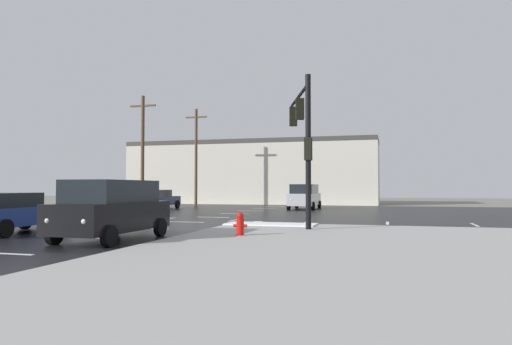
{
  "coord_description": "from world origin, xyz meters",
  "views": [
    {
      "loc": [
        10.05,
        -24.49,
        1.81
      ],
      "look_at": [
        0.69,
        8.93,
        2.89
      ],
      "focal_mm": 33.19,
      "sensor_mm": 36.0,
      "label": 1
    }
  ],
  "objects_px": {
    "suv_black": "(112,209)",
    "sedan_blue": "(13,212)",
    "sedan_navy": "(159,199)",
    "utility_pole_distant": "(196,155)",
    "suv_silver": "(304,196)",
    "traffic_signal_mast": "(303,130)",
    "fire_hydrant": "(240,224)",
    "utility_pole_far": "(143,150)"
  },
  "relations": [
    {
      "from": "suv_black",
      "to": "utility_pole_far",
      "type": "bearing_deg",
      "value": -153.23
    },
    {
      "from": "sedan_navy",
      "to": "sedan_blue",
      "type": "height_order",
      "value": "same"
    },
    {
      "from": "traffic_signal_mast",
      "to": "suv_black",
      "type": "bearing_deg",
      "value": 118.13
    },
    {
      "from": "suv_silver",
      "to": "utility_pole_far",
      "type": "height_order",
      "value": "utility_pole_far"
    },
    {
      "from": "sedan_blue",
      "to": "utility_pole_distant",
      "type": "relative_size",
      "value": 0.48
    },
    {
      "from": "sedan_navy",
      "to": "suv_silver",
      "type": "relative_size",
      "value": 0.94
    },
    {
      "from": "fire_hydrant",
      "to": "utility_pole_far",
      "type": "relative_size",
      "value": 0.09
    },
    {
      "from": "traffic_signal_mast",
      "to": "fire_hydrant",
      "type": "xyz_separation_m",
      "value": [
        -1.46,
        -4.29,
        -3.72
      ]
    },
    {
      "from": "suv_silver",
      "to": "traffic_signal_mast",
      "type": "bearing_deg",
      "value": 10.22
    },
    {
      "from": "suv_silver",
      "to": "utility_pole_distant",
      "type": "relative_size",
      "value": 0.51
    },
    {
      "from": "suv_silver",
      "to": "fire_hydrant",
      "type": "bearing_deg",
      "value": 4.75
    },
    {
      "from": "suv_silver",
      "to": "utility_pole_distant",
      "type": "distance_m",
      "value": 12.93
    },
    {
      "from": "suv_black",
      "to": "sedan_blue",
      "type": "xyz_separation_m",
      "value": [
        -4.98,
        0.98,
        -0.24
      ]
    },
    {
      "from": "traffic_signal_mast",
      "to": "sedan_navy",
      "type": "bearing_deg",
      "value": 24.92
    },
    {
      "from": "traffic_signal_mast",
      "to": "utility_pole_distant",
      "type": "bearing_deg",
      "value": 13.83
    },
    {
      "from": "traffic_signal_mast",
      "to": "suv_silver",
      "type": "distance_m",
      "value": 18.87
    },
    {
      "from": "suv_silver",
      "to": "utility_pole_distant",
      "type": "xyz_separation_m",
      "value": [
        -11.48,
        4.5,
        3.87
      ]
    },
    {
      "from": "traffic_signal_mast",
      "to": "utility_pole_far",
      "type": "bearing_deg",
      "value": 29.58
    },
    {
      "from": "traffic_signal_mast",
      "to": "sedan_blue",
      "type": "distance_m",
      "value": 12.09
    },
    {
      "from": "suv_silver",
      "to": "utility_pole_far",
      "type": "distance_m",
      "value": 13.55
    },
    {
      "from": "suv_black",
      "to": "utility_pole_distant",
      "type": "relative_size",
      "value": 0.51
    },
    {
      "from": "sedan_navy",
      "to": "suv_silver",
      "type": "distance_m",
      "value": 12.0
    },
    {
      "from": "utility_pole_far",
      "to": "utility_pole_distant",
      "type": "relative_size",
      "value": 0.96
    },
    {
      "from": "sedan_navy",
      "to": "utility_pole_distant",
      "type": "relative_size",
      "value": 0.48
    },
    {
      "from": "suv_silver",
      "to": "suv_black",
      "type": "bearing_deg",
      "value": -5.09
    },
    {
      "from": "sedan_navy",
      "to": "utility_pole_distant",
      "type": "distance_m",
      "value": 8.45
    },
    {
      "from": "sedan_navy",
      "to": "sedan_blue",
      "type": "distance_m",
      "value": 20.8
    },
    {
      "from": "utility_pole_far",
      "to": "suv_black",
      "type": "bearing_deg",
      "value": -63.46
    },
    {
      "from": "sedan_blue",
      "to": "utility_pole_far",
      "type": "height_order",
      "value": "utility_pole_far"
    },
    {
      "from": "fire_hydrant",
      "to": "sedan_navy",
      "type": "xyz_separation_m",
      "value": [
        -13.28,
        19.75,
        0.32
      ]
    },
    {
      "from": "traffic_signal_mast",
      "to": "suv_silver",
      "type": "relative_size",
      "value": 1.28
    },
    {
      "from": "suv_silver",
      "to": "utility_pole_far",
      "type": "xyz_separation_m",
      "value": [
        -12.14,
        -4.76,
        3.67
      ]
    },
    {
      "from": "sedan_navy",
      "to": "traffic_signal_mast",
      "type": "bearing_deg",
      "value": -138.28
    },
    {
      "from": "suv_silver",
      "to": "sedan_blue",
      "type": "relative_size",
      "value": 1.06
    },
    {
      "from": "suv_black",
      "to": "sedan_blue",
      "type": "bearing_deg",
      "value": -100.93
    },
    {
      "from": "suv_black",
      "to": "sedan_blue",
      "type": "relative_size",
      "value": 1.06
    },
    {
      "from": "sedan_blue",
      "to": "utility_pole_far",
      "type": "xyz_separation_m",
      "value": [
        -4.74,
        18.49,
        3.91
      ]
    },
    {
      "from": "sedan_navy",
      "to": "suv_black",
      "type": "xyz_separation_m",
      "value": [
        9.23,
        -21.35,
        0.24
      ]
    },
    {
      "from": "traffic_signal_mast",
      "to": "fire_hydrant",
      "type": "distance_m",
      "value": 5.87
    },
    {
      "from": "sedan_navy",
      "to": "utility_pole_far",
      "type": "xyz_separation_m",
      "value": [
        -0.5,
        -1.87,
        3.91
      ]
    },
    {
      "from": "traffic_signal_mast",
      "to": "utility_pole_far",
      "type": "height_order",
      "value": "utility_pole_far"
    },
    {
      "from": "utility_pole_distant",
      "to": "fire_hydrant",
      "type": "bearing_deg",
      "value": -64.18
    }
  ]
}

